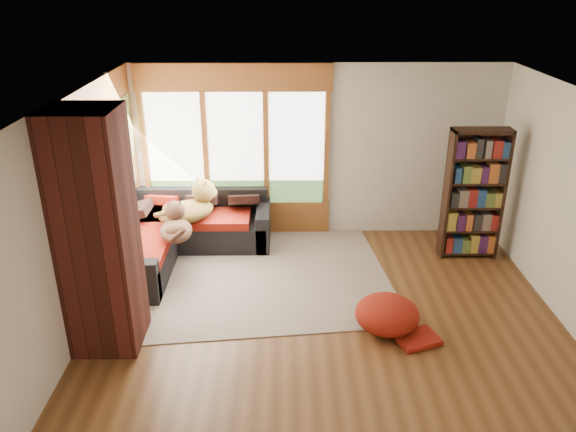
# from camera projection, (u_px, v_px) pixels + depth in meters

# --- Properties ---
(floor) EXTENTS (5.50, 5.50, 0.00)m
(floor) POSITION_uv_depth(u_px,v_px,m) (326.00, 321.00, 6.59)
(floor) COLOR #563318
(floor) RESTS_ON ground
(ceiling) EXTENTS (5.50, 5.50, 0.00)m
(ceiling) POSITION_uv_depth(u_px,v_px,m) (333.00, 100.00, 5.55)
(ceiling) COLOR white
(wall_back) EXTENTS (5.50, 0.04, 2.60)m
(wall_back) POSITION_uv_depth(u_px,v_px,m) (317.00, 152.00, 8.36)
(wall_back) COLOR silver
(wall_back) RESTS_ON ground
(wall_front) EXTENTS (5.50, 0.04, 2.60)m
(wall_front) POSITION_uv_depth(u_px,v_px,m) (357.00, 369.00, 3.78)
(wall_front) COLOR silver
(wall_front) RESTS_ON ground
(wall_left) EXTENTS (0.04, 5.00, 2.60)m
(wall_left) POSITION_uv_depth(u_px,v_px,m) (75.00, 220.00, 6.05)
(wall_left) COLOR silver
(wall_left) RESTS_ON ground
(windows_back) EXTENTS (2.82, 0.10, 1.90)m
(windows_back) POSITION_uv_depth(u_px,v_px,m) (236.00, 149.00, 8.30)
(windows_back) COLOR #975926
(windows_back) RESTS_ON wall_back
(windows_left) EXTENTS (0.10, 2.62, 1.90)m
(windows_left) POSITION_uv_depth(u_px,v_px,m) (109.00, 178.00, 7.13)
(windows_left) COLOR #975926
(windows_left) RESTS_ON wall_left
(roller_blind) EXTENTS (0.03, 0.72, 0.90)m
(roller_blind) POSITION_uv_depth(u_px,v_px,m) (124.00, 131.00, 7.73)
(roller_blind) COLOR olive
(roller_blind) RESTS_ON wall_left
(brick_chimney) EXTENTS (0.70, 0.70, 2.60)m
(brick_chimney) POSITION_uv_depth(u_px,v_px,m) (97.00, 234.00, 5.73)
(brick_chimney) COLOR #471914
(brick_chimney) RESTS_ON ground
(sectional_sofa) EXTENTS (2.20, 2.20, 0.80)m
(sectional_sofa) POSITION_uv_depth(u_px,v_px,m) (182.00, 236.00, 8.01)
(sectional_sofa) COLOR black
(sectional_sofa) RESTS_ON ground
(area_rug) EXTENTS (3.87, 3.12, 0.01)m
(area_rug) POSITION_uv_depth(u_px,v_px,m) (252.00, 277.00, 7.52)
(area_rug) COLOR beige
(area_rug) RESTS_ON ground
(bookshelf) EXTENTS (0.80, 0.27, 1.87)m
(bookshelf) POSITION_uv_depth(u_px,v_px,m) (474.00, 195.00, 7.75)
(bookshelf) COLOR black
(bookshelf) RESTS_ON ground
(pouf) EXTENTS (0.91, 0.91, 0.39)m
(pouf) POSITION_uv_depth(u_px,v_px,m) (387.00, 313.00, 6.35)
(pouf) COLOR maroon
(pouf) RESTS_ON area_rug
(dog_tan) EXTENTS (0.98, 0.95, 0.48)m
(dog_tan) POSITION_uv_depth(u_px,v_px,m) (190.00, 203.00, 7.89)
(dog_tan) COLOR brown
(dog_tan) RESTS_ON sectional_sofa
(dog_brindle) EXTENTS (0.53, 0.75, 0.38)m
(dog_brindle) POSITION_uv_depth(u_px,v_px,m) (176.00, 222.00, 7.41)
(dog_brindle) COLOR #3E2217
(dog_brindle) RESTS_ON sectional_sofa
(throw_pillows) EXTENTS (1.98, 1.68, 0.45)m
(throw_pillows) POSITION_uv_depth(u_px,v_px,m) (183.00, 201.00, 7.95)
(throw_pillows) COLOR black
(throw_pillows) RESTS_ON sectional_sofa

